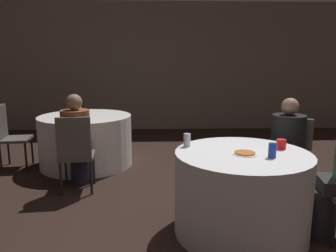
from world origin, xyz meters
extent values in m
plane|color=black|center=(0.00, 0.00, 0.00)|extent=(16.00, 16.00, 0.00)
cube|color=#7A6B5B|center=(0.00, 4.70, 1.40)|extent=(16.00, 0.06, 2.80)
cylinder|color=white|center=(0.05, 0.04, 0.37)|extent=(1.20, 1.20, 0.75)
cylinder|color=white|center=(-1.76, 2.07, 0.37)|extent=(1.35, 1.35, 0.75)
cylinder|color=black|center=(0.76, -0.27, 0.20)|extent=(0.03, 0.03, 0.40)
cylinder|color=black|center=(0.82, 0.06, 0.20)|extent=(0.03, 0.03, 0.40)
cube|color=#59514C|center=(0.71, 0.68, 0.42)|extent=(0.57, 0.57, 0.04)
cube|color=#59514C|center=(0.84, 0.80, 0.68)|extent=(0.30, 0.31, 0.48)
cylinder|color=black|center=(0.71, 0.44, 0.20)|extent=(0.03, 0.03, 0.40)
cylinder|color=black|center=(0.47, 0.68, 0.20)|extent=(0.03, 0.03, 0.40)
cylinder|color=black|center=(0.95, 0.68, 0.20)|extent=(0.03, 0.03, 0.40)
cylinder|color=black|center=(0.71, 0.92, 0.20)|extent=(0.03, 0.03, 0.40)
cube|color=#59514C|center=(-1.65, 1.08, 0.42)|extent=(0.44, 0.44, 0.04)
cube|color=#59514C|center=(-1.64, 0.90, 0.68)|extent=(0.38, 0.09, 0.48)
cylinder|color=black|center=(-1.84, 1.23, 0.20)|extent=(0.03, 0.03, 0.40)
cylinder|color=black|center=(-1.50, 1.27, 0.20)|extent=(0.03, 0.03, 0.40)
cylinder|color=black|center=(-1.81, 0.90, 0.20)|extent=(0.03, 0.03, 0.40)
cylinder|color=black|center=(-1.47, 0.93, 0.20)|extent=(0.03, 0.03, 0.40)
cube|color=#59514C|center=(-2.75, 1.97, 0.42)|extent=(0.44, 0.44, 0.04)
cube|color=#59514C|center=(-2.93, 1.95, 0.68)|extent=(0.09, 0.38, 0.48)
cylinder|color=black|center=(-2.60, 2.16, 0.20)|extent=(0.03, 0.03, 0.40)
cylinder|color=black|center=(-2.56, 1.82, 0.20)|extent=(0.03, 0.03, 0.40)
cylinder|color=black|center=(-2.93, 2.12, 0.20)|extent=(0.03, 0.03, 0.40)
cylinder|color=black|center=(-2.90, 1.78, 0.20)|extent=(0.03, 0.03, 0.40)
cylinder|color=black|center=(-1.68, 1.30, 0.22)|extent=(0.24, 0.24, 0.44)
cube|color=black|center=(-1.67, 1.19, 0.49)|extent=(0.35, 0.35, 0.12)
cylinder|color=brown|center=(-1.65, 1.08, 0.71)|extent=(0.33, 0.33, 0.53)
sphere|color=#997056|center=(-1.65, 1.08, 1.07)|extent=(0.19, 0.19, 0.19)
cylinder|color=#282828|center=(0.74, -0.10, 0.22)|extent=(0.24, 0.24, 0.44)
cylinder|color=#33384C|center=(0.55, 0.52, 0.22)|extent=(0.24, 0.24, 0.44)
cube|color=#33384C|center=(0.63, 0.60, 0.49)|extent=(0.46, 0.46, 0.12)
cylinder|color=black|center=(0.71, 0.68, 0.71)|extent=(0.35, 0.35, 0.53)
sphere|color=#997056|center=(0.71, 0.68, 1.06)|extent=(0.18, 0.18, 0.18)
cylinder|color=white|center=(0.06, -0.01, 0.75)|extent=(0.22, 0.22, 0.01)
cylinder|color=#BC6628|center=(0.06, -0.01, 0.76)|extent=(0.18, 0.18, 0.01)
cylinder|color=#1E38A5|center=(0.25, -0.12, 0.81)|extent=(0.07, 0.07, 0.12)
cylinder|color=silver|center=(-0.42, 0.26, 0.81)|extent=(0.07, 0.07, 0.12)
cylinder|color=red|center=(0.43, 0.14, 0.79)|extent=(0.09, 0.09, 0.09)
cylinder|color=silver|center=(-1.80, 1.85, 0.86)|extent=(0.09, 0.09, 0.23)
camera|label=1|loc=(-0.70, -2.71, 1.53)|focal=35.00mm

